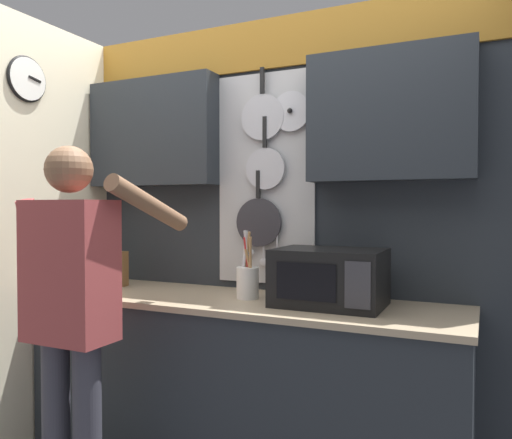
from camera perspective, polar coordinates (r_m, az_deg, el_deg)
base_cabinet_counter at (r=2.67m, az=-2.06°, el=-18.84°), size 2.23×0.63×0.92m
back_wall_unit at (r=2.77m, az=0.56°, el=3.26°), size 2.80×0.20×2.42m
side_wall at (r=2.93m, az=-26.08°, el=-1.94°), size 0.07×1.60×2.42m
microwave at (r=2.38m, az=8.41°, el=-6.55°), size 0.50×0.36×0.27m
knife_block at (r=3.01m, az=-16.04°, el=-5.46°), size 0.12×0.16×0.28m
utensil_crock at (r=2.54m, az=-0.97°, el=-6.82°), size 0.11×0.11×0.35m
person at (r=2.32m, az=-20.26°, el=-8.70°), size 0.54×0.63×1.65m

